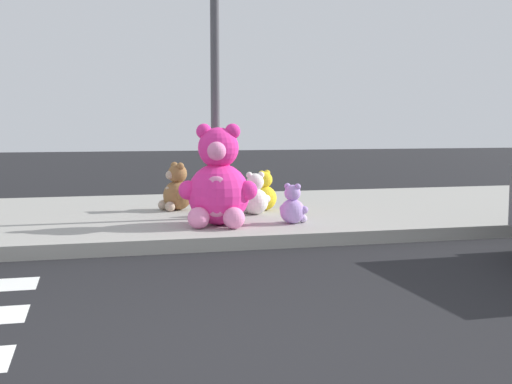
# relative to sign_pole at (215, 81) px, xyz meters

# --- Properties ---
(ground_plane) EXTENTS (60.00, 60.00, 0.00)m
(ground_plane) POSITION_rel_sign_pole_xyz_m (-1.00, -4.40, -1.85)
(ground_plane) COLOR black
(sidewalk) EXTENTS (28.00, 4.40, 0.15)m
(sidewalk) POSITION_rel_sign_pole_xyz_m (-1.00, 0.80, -1.77)
(sidewalk) COLOR #9E9B93
(sidewalk) RESTS_ON ground_plane
(sign_pole) EXTENTS (0.56, 0.11, 3.20)m
(sign_pole) POSITION_rel_sign_pole_xyz_m (0.00, 0.00, 0.00)
(sign_pole) COLOR #4C4C51
(sign_pole) RESTS_ON sidewalk
(plush_pink_large) EXTENTS (0.88, 0.83, 1.18)m
(plush_pink_large) POSITION_rel_sign_pole_xyz_m (-0.08, -0.58, -1.23)
(plush_pink_large) COLOR #F22D93
(plush_pink_large) RESTS_ON sidewalk
(plush_lavender) EXTENTS (0.34, 0.34, 0.48)m
(plush_lavender) POSITION_rel_sign_pole_xyz_m (0.80, -0.66, -1.51)
(plush_lavender) COLOR #B28CD8
(plush_lavender) RESTS_ON sidewalk
(plush_yellow) EXTENTS (0.39, 0.39, 0.55)m
(plush_yellow) POSITION_rel_sign_pole_xyz_m (0.77, 0.60, -1.48)
(plush_yellow) COLOR yellow
(plush_yellow) RESTS_ON sidewalk
(plush_brown) EXTENTS (0.47, 0.49, 0.66)m
(plush_brown) POSITION_rel_sign_pole_xyz_m (-0.38, 0.90, -1.44)
(plush_brown) COLOR olive
(plush_brown) RESTS_ON sidewalk
(plush_white) EXTENTS (0.43, 0.37, 0.56)m
(plush_white) POSITION_rel_sign_pole_xyz_m (0.56, 0.22, -1.47)
(plush_white) COLOR white
(plush_white) RESTS_ON sidewalk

